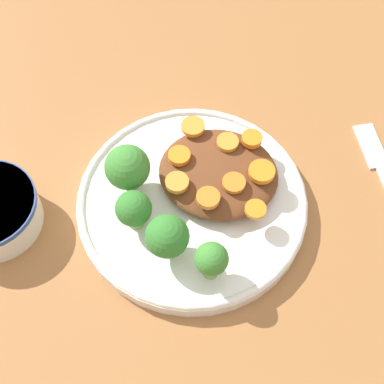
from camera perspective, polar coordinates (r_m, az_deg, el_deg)
ground_plane at (r=0.57m, az=-0.00°, el=-1.62°), size 4.00×4.00×0.00m
plate at (r=0.56m, az=-0.00°, el=-1.07°), size 0.24×0.24×0.02m
stew_mound at (r=0.56m, az=2.83°, el=2.02°), size 0.13×0.11×0.02m
broccoli_floret_0 at (r=0.52m, az=-6.24°, el=-1.87°), size 0.04×0.04×0.05m
broccoli_floret_1 at (r=0.50m, az=-2.66°, el=-4.79°), size 0.04×0.04×0.06m
broccoli_floret_2 at (r=0.50m, az=2.08°, el=-7.27°), size 0.03×0.03×0.05m
broccoli_floret_3 at (r=0.54m, az=-6.84°, el=2.75°), size 0.05×0.05×0.06m
carrot_slice_0 at (r=0.56m, az=-1.36°, el=3.89°), size 0.02×0.02×0.01m
carrot_slice_1 at (r=0.55m, az=7.44°, el=2.17°), size 0.03×0.03×0.01m
carrot_slice_2 at (r=0.54m, az=-1.50°, el=1.35°), size 0.02×0.02×0.01m
carrot_slice_3 at (r=0.57m, az=6.39°, el=5.66°), size 0.02×0.02×0.01m
carrot_slice_4 at (r=0.58m, az=0.11°, el=7.00°), size 0.03×0.03×0.01m
carrot_slice_5 at (r=0.54m, az=4.49°, el=0.98°), size 0.02×0.02×0.00m
carrot_slice_6 at (r=0.57m, az=3.82°, el=5.33°), size 0.02×0.02×0.01m
carrot_slice_7 at (r=0.53m, az=6.79°, el=-1.84°), size 0.02×0.02×0.00m
carrot_slice_8 at (r=0.53m, az=1.73°, el=-0.63°), size 0.02×0.02×0.01m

